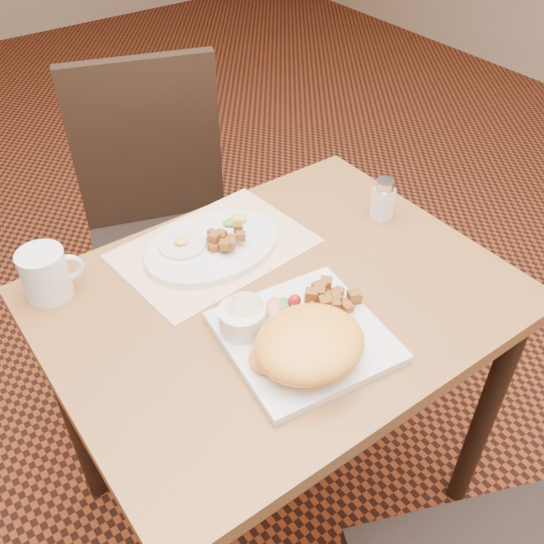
{
  "coord_description": "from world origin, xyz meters",
  "views": [
    {
      "loc": [
        -0.53,
        -0.71,
        1.57
      ],
      "look_at": [
        -0.02,
        -0.0,
        0.82
      ],
      "focal_mm": 40.0,
      "sensor_mm": 36.0,
      "label": 1
    }
  ],
  "objects_px": {
    "plate_square": "(304,337)",
    "salt_shaker": "(383,199)",
    "chair_far": "(161,218)",
    "table": "(279,332)",
    "coffee_mug": "(46,274)",
    "plate_oval": "(213,247)"
  },
  "relations": [
    {
      "from": "chair_far",
      "to": "salt_shaker",
      "type": "xyz_separation_m",
      "value": [
        0.29,
        -0.58,
        0.26
      ]
    },
    {
      "from": "chair_far",
      "to": "plate_oval",
      "type": "bearing_deg",
      "value": 97.69
    },
    {
      "from": "plate_square",
      "to": "coffee_mug",
      "type": "relative_size",
      "value": 2.34
    },
    {
      "from": "plate_square",
      "to": "plate_oval",
      "type": "relative_size",
      "value": 0.92
    },
    {
      "from": "chair_far",
      "to": "coffee_mug",
      "type": "bearing_deg",
      "value": 60.94
    },
    {
      "from": "salt_shaker",
      "to": "chair_far",
      "type": "bearing_deg",
      "value": 116.76
    },
    {
      "from": "plate_square",
      "to": "salt_shaker",
      "type": "height_order",
      "value": "salt_shaker"
    },
    {
      "from": "chair_far",
      "to": "salt_shaker",
      "type": "relative_size",
      "value": 9.7
    },
    {
      "from": "table",
      "to": "chair_far",
      "type": "bearing_deg",
      "value": 85.2
    },
    {
      "from": "chair_far",
      "to": "salt_shaker",
      "type": "height_order",
      "value": "chair_far"
    },
    {
      "from": "chair_far",
      "to": "plate_square",
      "type": "bearing_deg",
      "value": 101.96
    },
    {
      "from": "table",
      "to": "salt_shaker",
      "type": "relative_size",
      "value": 9.0
    },
    {
      "from": "plate_square",
      "to": "salt_shaker",
      "type": "relative_size",
      "value": 2.8
    },
    {
      "from": "coffee_mug",
      "to": "plate_oval",
      "type": "bearing_deg",
      "value": -12.27
    },
    {
      "from": "plate_square",
      "to": "table",
      "type": "bearing_deg",
      "value": 73.78
    },
    {
      "from": "table",
      "to": "chair_far",
      "type": "distance_m",
      "value": 0.66
    },
    {
      "from": "table",
      "to": "coffee_mug",
      "type": "distance_m",
      "value": 0.48
    },
    {
      "from": "chair_far",
      "to": "table",
      "type": "bearing_deg",
      "value": 103.89
    },
    {
      "from": "table",
      "to": "coffee_mug",
      "type": "relative_size",
      "value": 7.51
    },
    {
      "from": "table",
      "to": "chair_far",
      "type": "relative_size",
      "value": 0.93
    },
    {
      "from": "table",
      "to": "plate_oval",
      "type": "height_order",
      "value": "plate_oval"
    },
    {
      "from": "chair_far",
      "to": "plate_square",
      "type": "xyz_separation_m",
      "value": [
        -0.09,
        -0.78,
        0.22
      ]
    }
  ]
}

